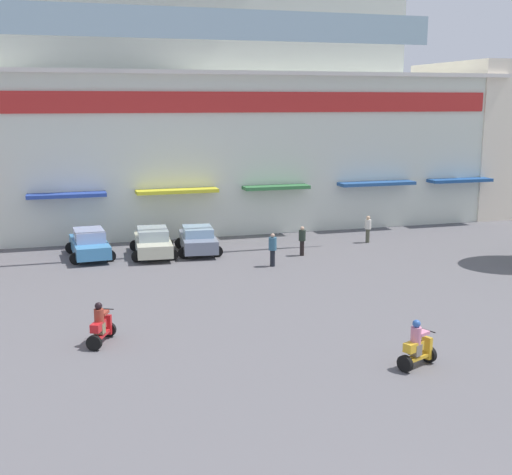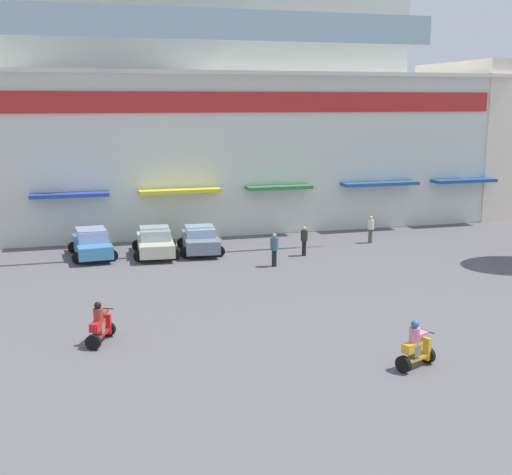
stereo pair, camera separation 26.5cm
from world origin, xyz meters
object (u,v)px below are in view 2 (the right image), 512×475
object	(u,v)px
parked_car_2	(200,239)
pedestrian_1	(274,248)
pedestrian_0	(304,239)
pedestrian_3	(371,228)
scooter_rider_5	(100,326)
parked_car_0	(92,243)
parked_car_1	(155,242)
scooter_rider_7	(416,348)

from	to	relation	value
parked_car_2	pedestrian_1	distance (m)	4.93
pedestrian_0	pedestrian_3	size ratio (longest dim) A/B	1.00
parked_car_2	scooter_rider_5	distance (m)	13.79
parked_car_0	pedestrian_1	world-z (taller)	pedestrian_1
pedestrian_0	parked_car_1	bearing A→B (deg)	163.89
parked_car_2	scooter_rider_7	xyz separation A→B (m)	(3.32, -17.25, -0.08)
parked_car_2	pedestrian_1	world-z (taller)	pedestrian_1
scooter_rider_5	pedestrian_0	size ratio (longest dim) A/B	0.98
parked_car_1	pedestrian_0	world-z (taller)	pedestrian_0
parked_car_1	pedestrian_0	xyz separation A→B (m)	(7.55, -2.18, 0.15)
pedestrian_3	scooter_rider_5	bearing A→B (deg)	-141.94
parked_car_0	scooter_rider_7	size ratio (longest dim) A/B	2.80
parked_car_0	scooter_rider_7	xyz separation A→B (m)	(8.95, -17.75, -0.10)
parked_car_2	pedestrian_3	size ratio (longest dim) A/B	2.55
parked_car_0	pedestrian_3	world-z (taller)	pedestrian_3
pedestrian_0	pedestrian_1	distance (m)	2.82
parked_car_1	scooter_rider_7	size ratio (longest dim) A/B	2.81
pedestrian_0	pedestrian_1	world-z (taller)	pedestrian_1
parked_car_1	scooter_rider_7	bearing A→B (deg)	-71.61
pedestrian_1	scooter_rider_5	bearing A→B (deg)	-135.76
parked_car_0	scooter_rider_5	xyz separation A→B (m)	(-0.20, -13.00, -0.12)
parked_car_1	parked_car_2	distance (m)	2.41
parked_car_1	pedestrian_3	bearing A→B (deg)	-0.83
pedestrian_1	pedestrian_0	bearing A→B (deg)	38.81
scooter_rider_5	pedestrian_1	bearing A→B (deg)	44.24
scooter_rider_5	scooter_rider_7	xyz separation A→B (m)	(9.16, -4.76, 0.02)
scooter_rider_7	pedestrian_3	xyz separation A→B (m)	(6.57, 17.07, 0.25)
parked_car_2	scooter_rider_5	bearing A→B (deg)	-115.03
scooter_rider_5	pedestrian_1	world-z (taller)	pedestrian_1
pedestrian_0	pedestrian_1	size ratio (longest dim) A/B	0.95
pedestrian_3	scooter_rider_7	bearing A→B (deg)	-111.05
parked_car_0	parked_car_1	size ratio (longest dim) A/B	1.00
parked_car_0	parked_car_1	distance (m)	3.26
scooter_rider_7	pedestrian_0	bearing A→B (deg)	83.14
pedestrian_0	scooter_rider_5	bearing A→B (deg)	-136.78
scooter_rider_7	pedestrian_1	world-z (taller)	pedestrian_1
scooter_rider_5	pedestrian_3	bearing A→B (deg)	38.06
pedestrian_1	parked_car_2	bearing A→B (deg)	126.65
parked_car_2	scooter_rider_5	xyz separation A→B (m)	(-5.83, -12.49, -0.10)
parked_car_2	scooter_rider_7	bearing A→B (deg)	-79.09
parked_car_1	scooter_rider_5	bearing A→B (deg)	-105.33
pedestrian_0	scooter_rider_7	bearing A→B (deg)	-96.86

